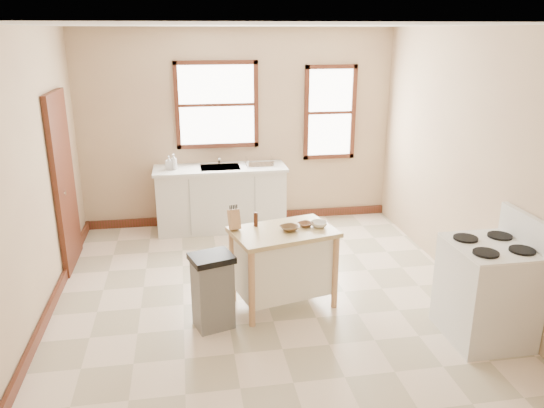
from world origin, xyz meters
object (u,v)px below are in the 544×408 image
(dish_rack, at_px, (260,162))
(knife_block, at_px, (234,220))
(trash_bin, at_px, (213,291))
(gas_stove, at_px, (488,278))
(pepper_grinder, at_px, (256,219))
(soap_bottle_a, at_px, (174,162))
(bowl_a, at_px, (290,228))
(soap_bottle_b, at_px, (169,163))
(bowl_b, at_px, (306,224))
(kitchen_island, at_px, (283,268))
(bowl_c, at_px, (319,224))

(dish_rack, bearing_deg, knife_block, -119.24)
(trash_bin, bearing_deg, knife_block, 41.30)
(trash_bin, height_order, gas_stove, gas_stove)
(pepper_grinder, bearing_deg, knife_block, -164.98)
(soap_bottle_a, distance_m, bowl_a, 2.61)
(soap_bottle_b, height_order, pepper_grinder, soap_bottle_b)
(pepper_grinder, height_order, trash_bin, pepper_grinder)
(soap_bottle_a, bearing_deg, pepper_grinder, -45.21)
(dish_rack, xyz_separation_m, pepper_grinder, (-0.36, -2.18, -0.06))
(pepper_grinder, xyz_separation_m, trash_bin, (-0.49, -0.48, -0.53))
(pepper_grinder, xyz_separation_m, bowl_b, (0.50, -0.09, -0.06))
(kitchen_island, distance_m, pepper_grinder, 0.58)
(bowl_a, height_order, gas_stove, gas_stove)
(bowl_c, bearing_deg, soap_bottle_b, 123.72)
(soap_bottle_a, xyz_separation_m, dish_rack, (1.20, 0.03, -0.06))
(soap_bottle_a, bearing_deg, dish_rack, 24.96)
(dish_rack, height_order, pepper_grinder, dish_rack)
(soap_bottle_a, height_order, kitchen_island, soap_bottle_a)
(bowl_b, xyz_separation_m, trash_bin, (-0.99, -0.39, -0.48))
(bowl_b, xyz_separation_m, bowl_c, (0.13, -0.04, 0.01))
(knife_block, distance_m, pepper_grinder, 0.24)
(knife_block, relative_size, bowl_c, 1.17)
(kitchen_island, bearing_deg, bowl_c, -9.18)
(knife_block, xyz_separation_m, bowl_c, (0.86, -0.07, -0.07))
(soap_bottle_b, distance_m, bowl_b, 2.67)
(soap_bottle_b, height_order, bowl_b, soap_bottle_b)
(dish_rack, xyz_separation_m, knife_block, (-0.59, -2.25, -0.03))
(knife_block, bearing_deg, kitchen_island, -26.36)
(dish_rack, xyz_separation_m, bowl_c, (0.27, -2.31, -0.11))
(dish_rack, height_order, knife_block, knife_block)
(bowl_a, relative_size, bowl_c, 1.09)
(knife_block, height_order, bowl_b, knife_block)
(bowl_b, bearing_deg, bowl_a, -154.03)
(soap_bottle_b, distance_m, dish_rack, 1.26)
(bowl_b, bearing_deg, soap_bottle_a, 120.89)
(dish_rack, height_order, kitchen_island, dish_rack)
(knife_block, height_order, gas_stove, gas_stove)
(soap_bottle_a, bearing_deg, bowl_c, -33.60)
(soap_bottle_b, xyz_separation_m, knife_block, (0.67, -2.24, -0.08))
(soap_bottle_b, xyz_separation_m, kitchen_island, (1.16, -2.34, -0.60))
(soap_bottle_b, height_order, dish_rack, soap_bottle_b)
(soap_bottle_b, relative_size, knife_block, 0.95)
(dish_rack, bearing_deg, bowl_c, -97.75)
(bowl_b, xyz_separation_m, gas_stove, (1.49, -0.99, -0.25))
(pepper_grinder, distance_m, gas_stove, 2.29)
(bowl_a, bearing_deg, soap_bottle_b, 117.40)
(pepper_grinder, bearing_deg, bowl_b, -9.67)
(soap_bottle_b, distance_m, bowl_c, 2.78)
(soap_bottle_a, height_order, gas_stove, gas_stove)
(knife_block, xyz_separation_m, bowl_a, (0.55, -0.12, -0.08))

